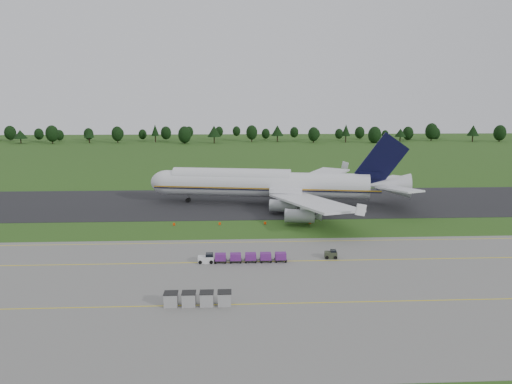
{
  "coord_description": "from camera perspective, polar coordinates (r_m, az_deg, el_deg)",
  "views": [
    {
      "loc": [
        -0.94,
        -103.8,
        27.43
      ],
      "look_at": [
        4.43,
        2.0,
        7.76
      ],
      "focal_mm": 35.0,
      "sensor_mm": 36.0,
      "label": 1
    }
  ],
  "objects": [
    {
      "name": "tree_line",
      "position": [
        324.91,
        -1.84,
        6.76
      ],
      "size": [
        524.53,
        23.33,
        11.73
      ],
      "color": "black",
      "rests_on": "ground"
    },
    {
      "name": "ground",
      "position": [
        107.37,
        -2.31,
        -4.29
      ],
      "size": [
        600.0,
        600.0,
        0.0
      ],
      "primitive_type": "plane",
      "color": "#274D17",
      "rests_on": "ground"
    },
    {
      "name": "utility_cart",
      "position": [
        89.0,
        8.55,
        -7.13
      ],
      "size": [
        2.2,
        1.48,
        1.16
      ],
      "color": "#2F3626",
      "rests_on": "apron"
    },
    {
      "name": "baggage_train",
      "position": [
        85.9,
        -1.7,
        -7.48
      ],
      "size": [
        15.15,
        1.61,
        1.55
      ],
      "color": "silver",
      "rests_on": "apron"
    },
    {
      "name": "apron_markings",
      "position": [
        81.56,
        -2.1,
        -9.09
      ],
      "size": [
        300.0,
        30.2,
        0.01
      ],
      "color": "yellow",
      "rests_on": "apron"
    },
    {
      "name": "taxiway",
      "position": [
        134.62,
        -2.45,
        -1.23
      ],
      "size": [
        300.0,
        40.0,
        0.08
      ],
      "primitive_type": "cube",
      "color": "black",
      "rests_on": "ground"
    },
    {
      "name": "edge_markers",
      "position": [
        111.23,
        -1.56,
        -3.62
      ],
      "size": [
        30.79,
        0.3,
        0.6
      ],
      "color": "#F13D07",
      "rests_on": "ground"
    },
    {
      "name": "apron",
      "position": [
        74.99,
        -2.02,
        -10.92
      ],
      "size": [
        300.0,
        52.0,
        0.06
      ],
      "primitive_type": "cube",
      "color": "slate",
      "rests_on": "ground"
    },
    {
      "name": "aircraft",
      "position": [
        131.5,
        1.7,
        0.94
      ],
      "size": [
        69.51,
        66.43,
        19.44
      ],
      "color": "silver",
      "rests_on": "ground"
    },
    {
      "name": "uld_row",
      "position": [
        69.2,
        -6.66,
        -12.01
      ],
      "size": [
        9.09,
        1.89,
        1.87
      ],
      "color": "#999999",
      "rests_on": "apron"
    }
  ]
}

